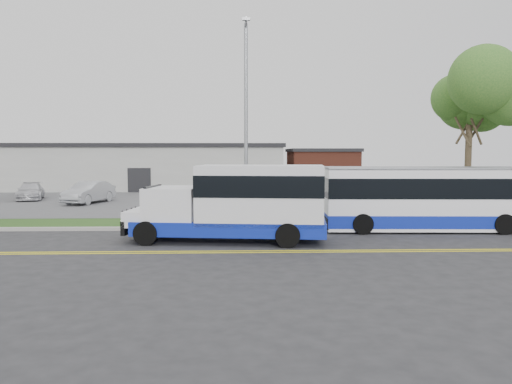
{
  "coord_description": "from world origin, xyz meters",
  "views": [
    {
      "loc": [
        2.7,
        -21.35,
        3.47
      ],
      "look_at": [
        3.48,
        2.62,
        1.6
      ],
      "focal_mm": 35.0,
      "sensor_mm": 36.0,
      "label": 1
    }
  ],
  "objects_px": {
    "transit_bus": "(439,198)",
    "parked_car_a": "(89,192)",
    "shuttle_bus": "(241,201)",
    "parked_car_b": "(31,191)",
    "tree_east": "(470,97)",
    "streetlight_near": "(246,116)"
  },
  "relations": [
    {
      "from": "streetlight_near",
      "to": "transit_bus",
      "type": "height_order",
      "value": "streetlight_near"
    },
    {
      "from": "shuttle_bus",
      "to": "transit_bus",
      "type": "distance_m",
      "value": 9.21
    },
    {
      "from": "tree_east",
      "to": "parked_car_b",
      "type": "relative_size",
      "value": 2.0
    },
    {
      "from": "shuttle_bus",
      "to": "parked_car_a",
      "type": "relative_size",
      "value": 1.8
    },
    {
      "from": "transit_bus",
      "to": "parked_car_b",
      "type": "height_order",
      "value": "transit_bus"
    },
    {
      "from": "shuttle_bus",
      "to": "transit_bus",
      "type": "height_order",
      "value": "shuttle_bus"
    },
    {
      "from": "shuttle_bus",
      "to": "parked_car_b",
      "type": "xyz_separation_m",
      "value": [
        -15.3,
        17.24,
        -0.9
      ]
    },
    {
      "from": "tree_east",
      "to": "parked_car_b",
      "type": "bearing_deg",
      "value": 155.06
    },
    {
      "from": "shuttle_bus",
      "to": "parked_car_b",
      "type": "distance_m",
      "value": 23.07
    },
    {
      "from": "parked_car_a",
      "to": "tree_east",
      "type": "bearing_deg",
      "value": -8.61
    },
    {
      "from": "parked_car_a",
      "to": "parked_car_b",
      "type": "distance_m",
      "value": 5.76
    },
    {
      "from": "tree_east",
      "to": "transit_bus",
      "type": "height_order",
      "value": "tree_east"
    },
    {
      "from": "tree_east",
      "to": "transit_bus",
      "type": "relative_size",
      "value": 0.8
    },
    {
      "from": "streetlight_near",
      "to": "parked_car_a",
      "type": "distance_m",
      "value": 15.05
    },
    {
      "from": "transit_bus",
      "to": "parked_car_a",
      "type": "height_order",
      "value": "transit_bus"
    },
    {
      "from": "shuttle_bus",
      "to": "parked_car_a",
      "type": "xyz_separation_m",
      "value": [
        -10.26,
        14.46,
        -0.77
      ]
    },
    {
      "from": "tree_east",
      "to": "shuttle_bus",
      "type": "bearing_deg",
      "value": -156.5
    },
    {
      "from": "tree_east",
      "to": "parked_car_b",
      "type": "distance_m",
      "value": 29.79
    },
    {
      "from": "streetlight_near",
      "to": "transit_bus",
      "type": "bearing_deg",
      "value": -13.86
    },
    {
      "from": "transit_bus",
      "to": "parked_car_a",
      "type": "xyz_separation_m",
      "value": [
        -19.13,
        11.97,
        -0.61
      ]
    },
    {
      "from": "parked_car_a",
      "to": "parked_car_b",
      "type": "height_order",
      "value": "parked_car_a"
    },
    {
      "from": "streetlight_near",
      "to": "parked_car_a",
      "type": "relative_size",
      "value": 2.12
    }
  ]
}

